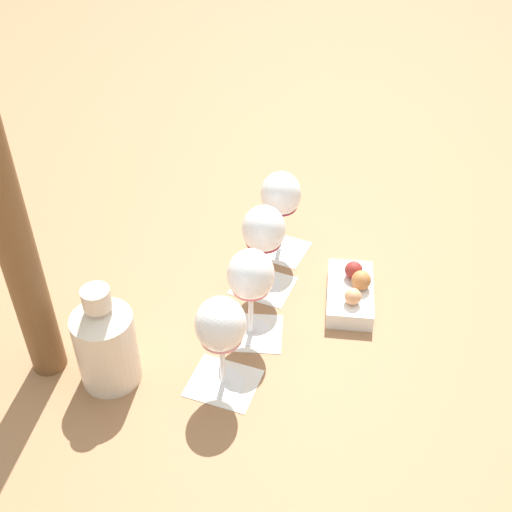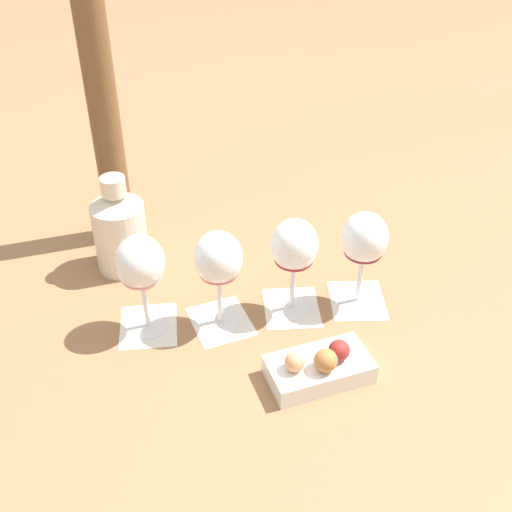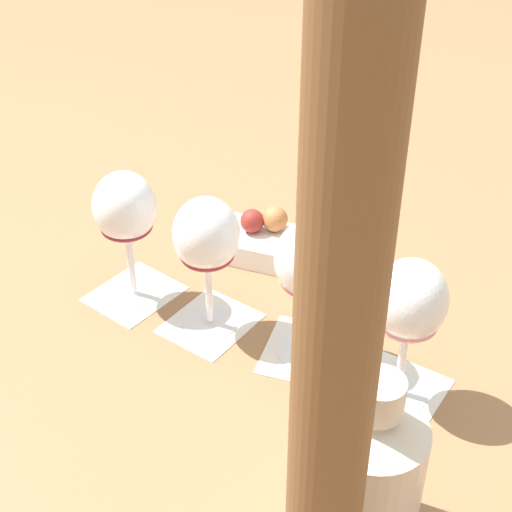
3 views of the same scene
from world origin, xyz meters
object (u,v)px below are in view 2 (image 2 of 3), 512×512
at_px(wine_glass_1, 218,262).
at_px(snack_dish, 320,367).
at_px(wine_glass_3, 364,242).
at_px(wine_glass_2, 294,249).
at_px(ceramic_vase, 119,230).
at_px(wine_glass_0, 141,266).

relative_size(wine_glass_1, snack_dish, 1.03).
relative_size(wine_glass_1, wine_glass_3, 1.00).
distance_m(wine_glass_2, snack_dish, 0.19).
bearing_deg(ceramic_vase, wine_glass_1, -100.00).
xyz_separation_m(wine_glass_1, wine_glass_2, (0.09, -0.09, 0.00)).
bearing_deg(wine_glass_3, wine_glass_0, 130.06).
bearing_deg(ceramic_vase, wine_glass_3, -73.78).
height_order(wine_glass_2, snack_dish, wine_glass_2).
bearing_deg(snack_dish, ceramic_vase, 80.11).
height_order(wine_glass_1, snack_dish, wine_glass_1).
bearing_deg(wine_glass_2, wine_glass_3, -50.61).
relative_size(wine_glass_1, wine_glass_2, 1.00).
xyz_separation_m(wine_glass_1, wine_glass_3, (0.16, -0.18, 0.00)).
bearing_deg(snack_dish, wine_glass_2, 41.46).
height_order(wine_glass_0, wine_glass_3, same).
height_order(wine_glass_3, ceramic_vase, ceramic_vase).
bearing_deg(wine_glass_2, wine_glass_0, 130.37).
distance_m(wine_glass_1, snack_dish, 0.22).
xyz_separation_m(wine_glass_2, snack_dish, (-0.12, -0.11, -0.10)).
bearing_deg(wine_glass_1, wine_glass_0, 124.77).
bearing_deg(wine_glass_0, wine_glass_2, -49.63).
relative_size(wine_glass_3, ceramic_vase, 0.94).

